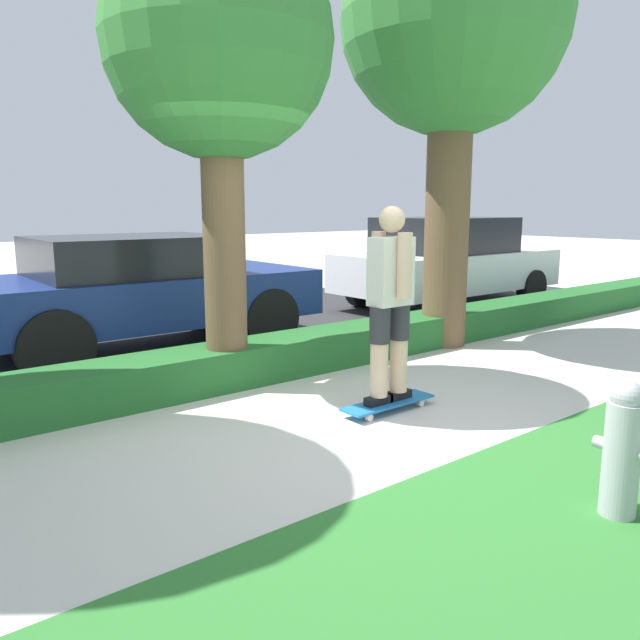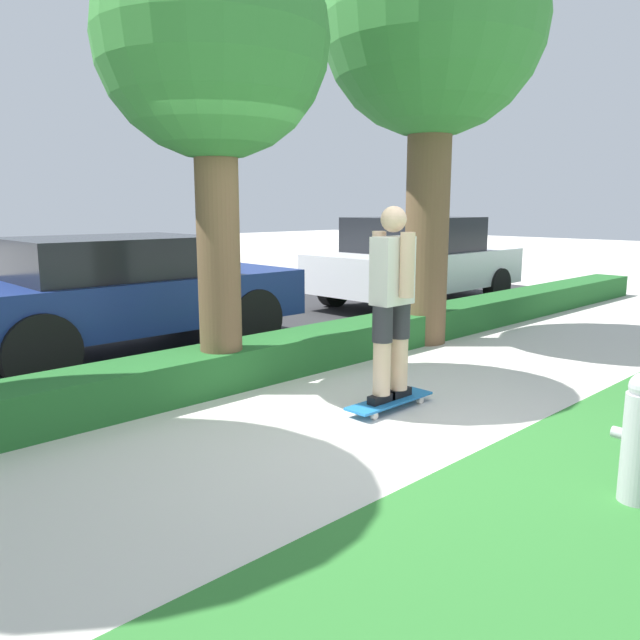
% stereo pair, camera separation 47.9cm
% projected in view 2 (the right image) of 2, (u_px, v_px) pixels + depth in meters
% --- Properties ---
extents(ground_plane, '(60.00, 60.00, 0.00)m').
position_uv_depth(ground_plane, '(354.00, 424.00, 4.95)').
color(ground_plane, beige).
extents(street_asphalt, '(18.26, 5.00, 0.01)m').
position_uv_depth(street_asphalt, '(113.00, 342.00, 7.93)').
color(street_asphalt, '#2D2D30').
rests_on(street_asphalt, ground_plane).
extents(hedge_row, '(18.26, 0.60, 0.38)m').
position_uv_depth(hedge_row, '(234.00, 365.00, 6.05)').
color(hedge_row, '#236028').
rests_on(hedge_row, ground_plane).
extents(skateboard, '(0.89, 0.24, 0.08)m').
position_uv_depth(skateboard, '(390.00, 401.00, 5.31)').
color(skateboard, '#1E6BAD').
rests_on(skateboard, ground_plane).
extents(skater_person, '(0.49, 0.42, 1.63)m').
position_uv_depth(skater_person, '(392.00, 299.00, 5.16)').
color(skater_person, black).
rests_on(skater_person, skateboard).
extents(tree_mid, '(2.04, 2.04, 4.14)m').
position_uv_depth(tree_mid, '(213.00, 49.00, 5.37)').
color(tree_mid, brown).
rests_on(tree_mid, ground_plane).
extents(tree_far, '(2.64, 2.64, 5.16)m').
position_uv_depth(tree_far, '(433.00, 30.00, 7.29)').
color(tree_far, brown).
rests_on(tree_far, ground_plane).
extents(parked_car_middle, '(4.04, 1.90, 1.37)m').
position_uv_depth(parked_car_middle, '(119.00, 291.00, 7.12)').
color(parked_car_middle, navy).
rests_on(parked_car_middle, ground_plane).
extents(parked_car_rear, '(4.09, 1.89, 1.52)m').
position_uv_depth(parked_car_rear, '(417.00, 260.00, 10.90)').
color(parked_car_rear, silver).
rests_on(parked_car_rear, ground_plane).
extents(fire_hydrant, '(0.20, 0.31, 0.78)m').
position_uv_depth(fire_hydrant, '(640.00, 438.00, 3.57)').
color(fire_hydrant, '#ADADB2').
rests_on(fire_hydrant, ground_plane).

